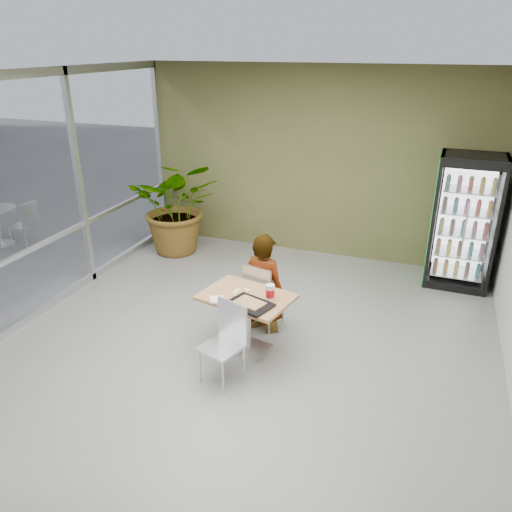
% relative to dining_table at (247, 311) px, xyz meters
% --- Properties ---
extents(ground, '(7.00, 7.00, 0.00)m').
position_rel_dining_table_xyz_m(ground, '(-0.04, -0.16, -0.54)').
color(ground, gray).
rests_on(ground, ground).
extents(room_envelope, '(6.00, 7.00, 3.20)m').
position_rel_dining_table_xyz_m(room_envelope, '(-0.04, -0.16, 1.06)').
color(room_envelope, beige).
rests_on(room_envelope, ground).
extents(storefront_frame, '(0.10, 7.00, 3.20)m').
position_rel_dining_table_xyz_m(storefront_frame, '(-3.04, -0.16, 1.06)').
color(storefront_frame, silver).
rests_on(storefront_frame, ground).
extents(dining_table, '(1.17, 0.93, 0.75)m').
position_rel_dining_table_xyz_m(dining_table, '(0.00, 0.00, 0.00)').
color(dining_table, tan).
rests_on(dining_table, ground).
extents(chair_far, '(0.49, 0.49, 0.92)m').
position_rel_dining_table_xyz_m(chair_far, '(-0.01, 0.54, 0.00)').
color(chair_far, silver).
rests_on(chair_far, ground).
extents(chair_near, '(0.51, 0.52, 0.91)m').
position_rel_dining_table_xyz_m(chair_near, '(-0.01, -0.57, -0.00)').
color(chair_near, silver).
rests_on(chair_near, ground).
extents(seated_woman, '(0.67, 0.51, 1.62)m').
position_rel_dining_table_xyz_m(seated_woman, '(0.01, 0.59, -0.03)').
color(seated_woman, black).
rests_on(seated_woman, ground).
extents(pizza_plate, '(0.32, 0.25, 0.03)m').
position_rel_dining_table_xyz_m(pizza_plate, '(-0.07, 0.03, 0.23)').
color(pizza_plate, silver).
rests_on(pizza_plate, dining_table).
extents(soda_cup, '(0.10, 0.10, 0.18)m').
position_rel_dining_table_xyz_m(soda_cup, '(0.29, 0.01, 0.30)').
color(soda_cup, silver).
rests_on(soda_cup, dining_table).
extents(napkin_stack, '(0.22, 0.22, 0.02)m').
position_rel_dining_table_xyz_m(napkin_stack, '(-0.27, -0.23, 0.22)').
color(napkin_stack, silver).
rests_on(napkin_stack, dining_table).
extents(cafeteria_tray, '(0.57, 0.49, 0.03)m').
position_rel_dining_table_xyz_m(cafeteria_tray, '(0.12, -0.21, 0.23)').
color(cafeteria_tray, black).
rests_on(cafeteria_tray, dining_table).
extents(beverage_fridge, '(0.94, 0.73, 2.02)m').
position_rel_dining_table_xyz_m(beverage_fridge, '(2.39, 2.85, 0.48)').
color(beverage_fridge, black).
rests_on(beverage_fridge, ground).
extents(potted_plant, '(1.88, 1.76, 1.69)m').
position_rel_dining_table_xyz_m(potted_plant, '(-2.28, 2.55, 0.31)').
color(potted_plant, '#265F2B').
rests_on(potted_plant, ground).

